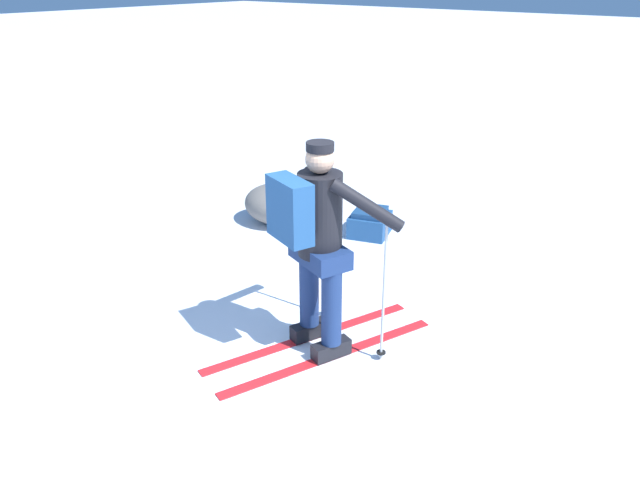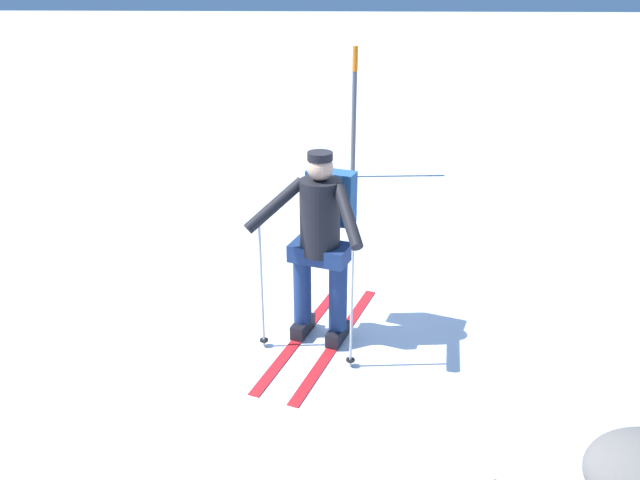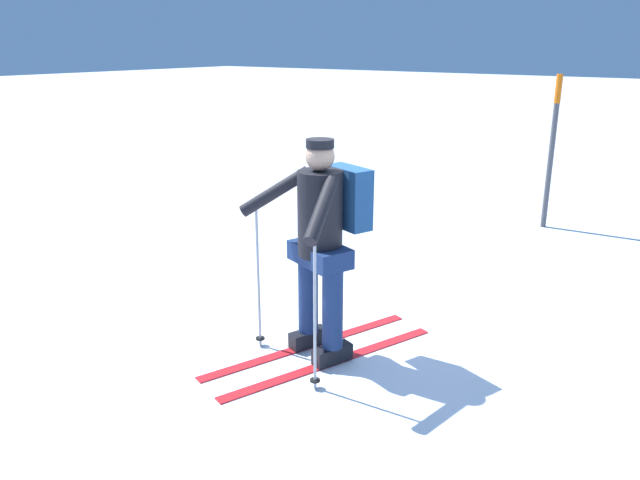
# 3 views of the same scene
# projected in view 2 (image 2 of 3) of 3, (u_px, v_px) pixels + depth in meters

# --- Properties ---
(ground_plane) EXTENTS (80.00, 80.00, 0.00)m
(ground_plane) POSITION_uv_depth(u_px,v_px,m) (311.00, 298.00, 5.90)
(ground_plane) COLOR white
(skier) EXTENTS (1.08, 1.87, 1.62)m
(skier) POSITION_uv_depth(u_px,v_px,m) (321.00, 236.00, 4.93)
(skier) COLOR red
(skier) RESTS_ON ground_plane
(trail_marker) EXTENTS (0.07, 0.07, 1.88)m
(trail_marker) POSITION_uv_depth(u_px,v_px,m) (354.00, 104.00, 8.85)
(trail_marker) COLOR #4C4C51
(trail_marker) RESTS_ON ground_plane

